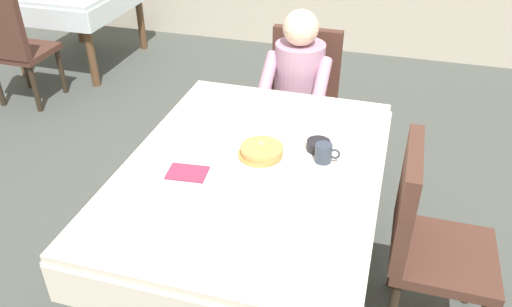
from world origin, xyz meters
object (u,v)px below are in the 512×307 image
(knife_right_of_plate, at_px, (302,167))
(diner_person, at_px, (298,84))
(chair_diner, at_px, (302,94))
(background_chair_empty, at_px, (12,44))
(breakfast_stack, at_px, (261,151))
(syrup_pitcher, at_px, (222,130))
(bowl_butter, at_px, (318,145))
(fork_left_of_plate, at_px, (220,154))
(chair_right_side, at_px, (424,233))
(plate_breakfast, at_px, (261,157))
(spoon_near_edge, at_px, (230,195))
(dining_table_main, at_px, (252,181))
(cup_coffee, at_px, (324,153))

(knife_right_of_plate, bearing_deg, diner_person, 14.67)
(chair_diner, distance_m, background_chair_empty, 2.40)
(breakfast_stack, bearing_deg, syrup_pitcher, 150.27)
(bowl_butter, bearing_deg, fork_left_of_plate, -158.34)
(fork_left_of_plate, bearing_deg, knife_right_of_plate, -86.04)
(chair_right_side, relative_size, background_chair_empty, 1.00)
(plate_breakfast, relative_size, knife_right_of_plate, 1.40)
(breakfast_stack, height_order, knife_right_of_plate, breakfast_stack)
(background_chair_empty, bearing_deg, bowl_butter, -24.13)
(spoon_near_edge, bearing_deg, dining_table_main, 68.36)
(cup_coffee, bearing_deg, bowl_butter, 114.28)
(breakfast_stack, bearing_deg, dining_table_main, -117.86)
(background_chair_empty, bearing_deg, dining_table_main, -30.14)
(dining_table_main, distance_m, plate_breakfast, 0.12)
(syrup_pitcher, relative_size, background_chair_empty, 0.09)
(dining_table_main, height_order, plate_breakfast, plate_breakfast)
(chair_diner, bearing_deg, bowl_butter, 105.69)
(plate_breakfast, height_order, breakfast_stack, breakfast_stack)
(chair_right_side, height_order, plate_breakfast, chair_right_side)
(chair_diner, xyz_separation_m, chair_right_side, (0.78, -1.17, 0.00))
(breakfast_stack, height_order, cup_coffee, cup_coffee)
(dining_table_main, bearing_deg, background_chair_empty, 149.86)
(chair_diner, height_order, diner_person, diner_person)
(diner_person, distance_m, fork_left_of_plate, 0.99)
(cup_coffee, xyz_separation_m, knife_right_of_plate, (-0.08, -0.08, -0.04))
(dining_table_main, bearing_deg, knife_right_of_plate, 9.33)
(plate_breakfast, bearing_deg, spoon_near_edge, -99.47)
(dining_table_main, distance_m, cup_coffee, 0.35)
(knife_right_of_plate, relative_size, spoon_near_edge, 1.33)
(dining_table_main, xyz_separation_m, bowl_butter, (0.26, 0.20, 0.11))
(syrup_pitcher, distance_m, knife_right_of_plate, 0.45)
(diner_person, relative_size, knife_right_of_plate, 5.60)
(dining_table_main, xyz_separation_m, chair_diner, (-0.01, 1.17, -0.12))
(chair_right_side, xyz_separation_m, fork_left_of_plate, (-0.93, 0.04, 0.21))
(breakfast_stack, relative_size, syrup_pitcher, 2.56)
(chair_diner, relative_size, fork_left_of_plate, 5.17)
(chair_right_side, distance_m, knife_right_of_plate, 0.59)
(fork_left_of_plate, relative_size, background_chair_empty, 0.19)
(fork_left_of_plate, xyz_separation_m, spoon_near_edge, (0.14, -0.27, 0.00))
(diner_person, xyz_separation_m, knife_right_of_plate, (0.23, -0.98, 0.07))
(chair_diner, distance_m, fork_left_of_plate, 1.16)
(syrup_pitcher, relative_size, knife_right_of_plate, 0.40)
(diner_person, distance_m, syrup_pitcher, 0.86)
(diner_person, xyz_separation_m, bowl_butter, (0.27, -0.81, 0.09))
(breakfast_stack, xyz_separation_m, knife_right_of_plate, (0.19, -0.02, -0.04))
(diner_person, bearing_deg, spoon_near_edge, 89.61)
(chair_diner, relative_size, cup_coffee, 8.23)
(dining_table_main, distance_m, diner_person, 1.01)
(knife_right_of_plate, distance_m, spoon_near_edge, 0.36)
(dining_table_main, height_order, chair_diner, chair_diner)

